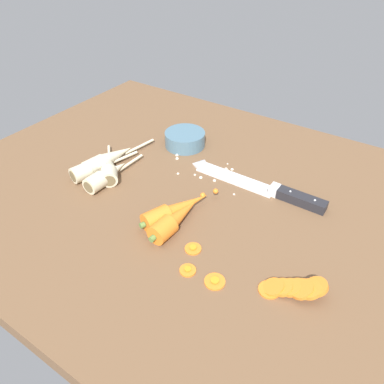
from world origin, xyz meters
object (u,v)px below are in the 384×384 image
(whole_carrot_second, at_px, (175,219))
(carrot_slice_stray_near, at_px, (188,270))
(parsnip_mid_right, at_px, (107,175))
(whole_carrot, at_px, (175,210))
(parsnip_back, at_px, (109,158))
(carrot_slice_stack, at_px, (293,288))
(prep_bowl, at_px, (185,139))
(carrot_slice_stray_far, at_px, (215,281))
(chefs_knife, at_px, (251,183))
(parsnip_mid_left, at_px, (95,167))
(parsnip_front, at_px, (109,168))
(carrot_slice_stray_mid, at_px, (193,248))

(whole_carrot_second, height_order, carrot_slice_stray_near, whole_carrot_second)
(parsnip_mid_right, bearing_deg, whole_carrot, -4.50)
(parsnip_back, height_order, carrot_slice_stack, parsnip_back)
(parsnip_mid_right, height_order, carrot_slice_stray_near, parsnip_mid_right)
(carrot_slice_stack, distance_m, carrot_slice_stray_near, 0.18)
(carrot_slice_stray_near, height_order, prep_bowl, prep_bowl)
(carrot_slice_stray_far, bearing_deg, parsnip_back, 157.44)
(chefs_knife, bearing_deg, whole_carrot_second, -106.90)
(whole_carrot, distance_m, parsnip_mid_left, 0.26)
(whole_carrot, bearing_deg, prep_bowl, 120.60)
(parsnip_front, bearing_deg, chefs_knife, 26.19)
(parsnip_back, relative_size, carrot_slice_stray_far, 5.93)
(parsnip_mid_right, relative_size, carrot_slice_stray_far, 5.03)
(parsnip_back, bearing_deg, whole_carrot, -15.70)
(parsnip_front, xyz_separation_m, parsnip_mid_right, (0.02, -0.02, -0.00))
(chefs_knife, distance_m, parsnip_mid_left, 0.38)
(whole_carrot, distance_m, carrot_slice_stack, 0.28)
(chefs_knife, xyz_separation_m, carrot_slice_stray_near, (0.02, -0.30, -0.00))
(whole_carrot, bearing_deg, parsnip_front, 169.86)
(parsnip_front, distance_m, carrot_slice_stray_near, 0.36)
(whole_carrot_second, distance_m, parsnip_mid_right, 0.23)
(chefs_knife, bearing_deg, prep_bowl, 164.39)
(chefs_knife, height_order, whole_carrot, whole_carrot)
(parsnip_mid_right, relative_size, carrot_slice_stack, 1.76)
(chefs_knife, distance_m, whole_carrot, 0.21)
(parsnip_mid_left, height_order, parsnip_back, same)
(chefs_knife, bearing_deg, carrot_slice_stray_near, -85.88)
(chefs_knife, height_order, parsnip_mid_left, parsnip_mid_left)
(whole_carrot, relative_size, parsnip_back, 0.85)
(carrot_slice_stack, bearing_deg, whole_carrot_second, 174.82)
(carrot_slice_stack, distance_m, carrot_slice_stray_far, 0.13)
(carrot_slice_stray_mid, bearing_deg, parsnip_back, 159.36)
(whole_carrot_second, relative_size, carrot_slice_stray_far, 4.75)
(parsnip_back, distance_m, carrot_slice_stray_far, 0.45)
(parsnip_mid_left, bearing_deg, prep_bowl, 65.90)
(parsnip_mid_right, bearing_deg, whole_carrot_second, -9.64)
(carrot_slice_stray_near, xyz_separation_m, carrot_slice_stray_mid, (-0.02, 0.05, -0.00))
(parsnip_mid_right, height_order, carrot_slice_stack, parsnip_mid_right)
(carrot_slice_stack, height_order, carrot_slice_stray_mid, carrot_slice_stack)
(parsnip_back, distance_m, carrot_slice_stray_near, 0.40)
(parsnip_front, distance_m, parsnip_mid_left, 0.03)
(whole_carrot_second, xyz_separation_m, carrot_slice_stack, (0.26, -0.02, -0.01))
(parsnip_mid_right, height_order, carrot_slice_stray_far, parsnip_mid_right)
(parsnip_mid_left, xyz_separation_m, parsnip_back, (0.00, 0.05, -0.00))
(whole_carrot_second, relative_size, carrot_slice_stack, 1.67)
(carrot_slice_stack, bearing_deg, carrot_slice_stray_far, -155.87)
(whole_carrot, xyz_separation_m, parsnip_back, (-0.26, 0.07, -0.00))
(whole_carrot, bearing_deg, carrot_slice_stray_far, -32.40)
(parsnip_front, xyz_separation_m, carrot_slice_stray_near, (0.33, -0.15, -0.02))
(carrot_slice_stray_mid, bearing_deg, parsnip_mid_right, 166.14)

